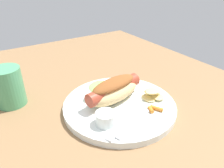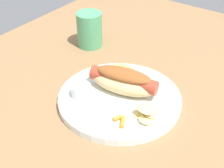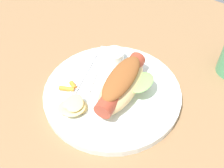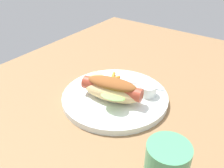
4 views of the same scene
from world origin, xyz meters
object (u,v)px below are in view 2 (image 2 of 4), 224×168
(hot_dog, at_px, (123,81))
(knife, at_px, (92,106))
(carrot_garnish, at_px, (120,120))
(fork, at_px, (95,112))
(drinking_cup, at_px, (89,30))
(sauce_ramekin, at_px, (81,91))
(plate, at_px, (120,99))
(chips_pile, at_px, (146,112))

(hot_dog, bearing_deg, knife, -115.69)
(hot_dog, height_order, carrot_garnish, hot_dog)
(knife, bearing_deg, fork, -60.15)
(drinking_cup, bearing_deg, sauce_ramekin, -145.27)
(hot_dog, bearing_deg, sauce_ramekin, -144.15)
(carrot_garnish, xyz_separation_m, drinking_cup, (0.23, 0.27, 0.03))
(plate, bearing_deg, sauce_ramekin, 125.07)
(plate, distance_m, knife, 0.07)
(hot_dog, relative_size, carrot_garnish, 4.81)
(hot_dog, relative_size, sauce_ramekin, 3.72)
(chips_pile, bearing_deg, knife, 109.77)
(hot_dog, distance_m, carrot_garnish, 0.11)
(plate, bearing_deg, drinking_cup, 52.72)
(plate, relative_size, sauce_ramekin, 6.36)
(carrot_garnish, bearing_deg, plate, 35.63)
(chips_pile, relative_size, drinking_cup, 0.66)
(fork, height_order, carrot_garnish, carrot_garnish)
(plate, distance_m, hot_dog, 0.04)
(hot_dog, distance_m, chips_pile, 0.10)
(chips_pile, relative_size, carrot_garnish, 1.96)
(plate, height_order, drinking_cup, drinking_cup)
(sauce_ramekin, height_order, drinking_cup, drinking_cup)
(hot_dog, distance_m, fork, 0.10)
(sauce_ramekin, relative_size, carrot_garnish, 1.29)
(plate, height_order, chips_pile, chips_pile)
(sauce_ramekin, bearing_deg, knife, -112.26)
(fork, bearing_deg, carrot_garnish, -11.23)
(sauce_ramekin, height_order, chips_pile, sauce_ramekin)
(chips_pile, bearing_deg, carrot_garnish, 142.87)
(fork, height_order, knife, same)
(drinking_cup, bearing_deg, fork, -139.49)
(carrot_garnish, bearing_deg, sauce_ramekin, 79.97)
(plate, height_order, fork, fork)
(carrot_garnish, distance_m, drinking_cup, 0.36)
(hot_dog, xyz_separation_m, chips_pile, (-0.05, -0.09, -0.02))
(carrot_garnish, bearing_deg, chips_pile, -37.13)
(chips_pile, bearing_deg, drinking_cup, 57.43)
(plate, relative_size, carrot_garnish, 8.23)
(fork, xyz_separation_m, knife, (0.01, 0.02, -0.00))
(hot_dog, relative_size, fork, 1.13)
(knife, height_order, carrot_garnish, carrot_garnish)
(chips_pile, height_order, drinking_cup, drinking_cup)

